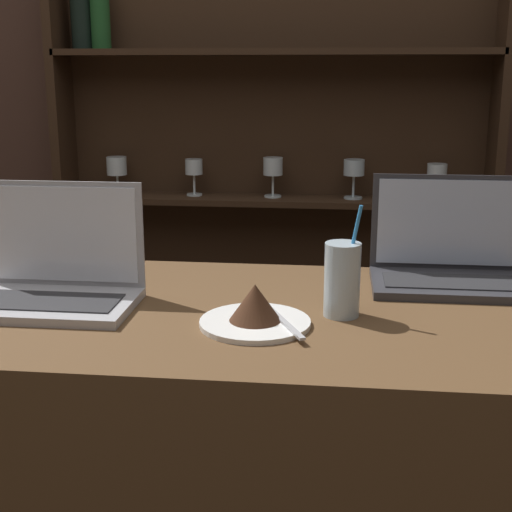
{
  "coord_description": "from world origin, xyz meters",
  "views": [
    {
      "loc": [
        0.28,
        -0.98,
        1.48
      ],
      "look_at": [
        0.13,
        0.37,
        1.12
      ],
      "focal_mm": 50.0,
      "sensor_mm": 36.0,
      "label": 1
    }
  ],
  "objects_px": {
    "laptop_near": "(54,277)",
    "cake_plate": "(255,311)",
    "laptop_far": "(450,260)",
    "water_glass": "(342,279)"
  },
  "relations": [
    {
      "from": "cake_plate",
      "to": "laptop_near",
      "type": "bearing_deg",
      "value": 168.32
    },
    {
      "from": "laptop_far",
      "to": "cake_plate",
      "type": "xyz_separation_m",
      "value": [
        -0.39,
        -0.31,
        -0.02
      ]
    },
    {
      "from": "laptop_near",
      "to": "water_glass",
      "type": "distance_m",
      "value": 0.58
    },
    {
      "from": "laptop_near",
      "to": "laptop_far",
      "type": "bearing_deg",
      "value": 15.4
    },
    {
      "from": "cake_plate",
      "to": "water_glass",
      "type": "bearing_deg",
      "value": 25.18
    },
    {
      "from": "cake_plate",
      "to": "water_glass",
      "type": "xyz_separation_m",
      "value": [
        0.16,
        0.07,
        0.04
      ]
    },
    {
      "from": "laptop_near",
      "to": "water_glass",
      "type": "relative_size",
      "value": 1.58
    },
    {
      "from": "laptop_near",
      "to": "cake_plate",
      "type": "bearing_deg",
      "value": -11.68
    },
    {
      "from": "laptop_far",
      "to": "water_glass",
      "type": "xyz_separation_m",
      "value": [
        -0.24,
        -0.24,
        0.02
      ]
    },
    {
      "from": "laptop_near",
      "to": "laptop_far",
      "type": "xyz_separation_m",
      "value": [
        0.81,
        0.22,
        -0.0
      ]
    }
  ]
}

